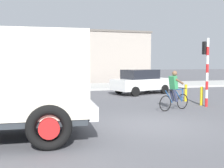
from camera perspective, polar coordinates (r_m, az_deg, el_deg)
The scene contains 9 objects.
ground_plane at distance 9.35m, azimuth 8.15°, elevation -8.45°, with size 120.00×120.00×0.00m, color #56565B.
sidewalk_far at distance 22.45m, azimuth -6.90°, elevation -0.61°, with size 80.00×5.00×0.16m, color #ADADA8.
cyclist at distance 12.28m, azimuth 12.71°, elevation -1.31°, with size 1.67×0.65×1.72m.
traffic_light_pole at distance 13.67m, azimuth 18.92°, elevation 4.20°, with size 0.24×0.43×3.20m.
car_red_near at distance 18.24m, azimuth 6.08°, elevation 0.52°, with size 4.32×2.80×1.60m.
pedestrian_near_kerb at distance 17.12m, azimuth -18.57°, elevation 0.14°, with size 0.34×0.22×1.62m.
bollard_near at distance 14.07m, azimuth 17.99°, elevation -2.37°, with size 0.14×0.14×0.90m, color gold.
bollard_far at distance 15.23m, azimuth 14.98°, elevation -1.79°, with size 0.14×0.14×0.90m, color gold.
building_mid_block at distance 30.75m, azimuth -4.96°, elevation 5.57°, with size 11.95×7.60×5.27m.
Camera 1 is at (-3.88, -8.24, 2.10)m, focal length 44.28 mm.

